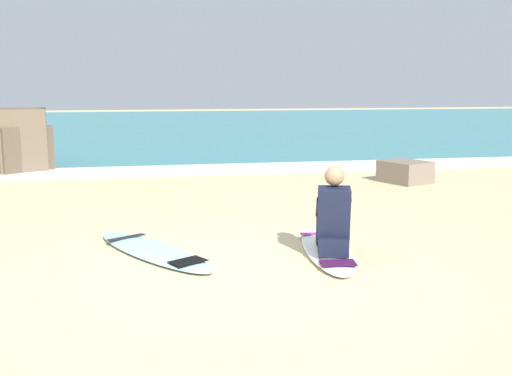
{
  "coord_description": "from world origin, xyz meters",
  "views": [
    {
      "loc": [
        -0.85,
        -5.65,
        1.87
      ],
      "look_at": [
        0.59,
        1.79,
        0.55
      ],
      "focal_mm": 41.9,
      "sensor_mm": 36.0,
      "label": 1
    }
  ],
  "objects_px": {
    "surfboard_main": "(327,249)",
    "shoreline_rock": "(405,172)",
    "surfer_seated": "(333,219)",
    "surfboard_spare_near": "(153,251)"
  },
  "relations": [
    {
      "from": "surfer_seated",
      "to": "surfboard_spare_near",
      "type": "height_order",
      "value": "surfer_seated"
    },
    {
      "from": "surfboard_main",
      "to": "shoreline_rock",
      "type": "distance_m",
      "value": 5.3
    },
    {
      "from": "surfboard_main",
      "to": "shoreline_rock",
      "type": "bearing_deg",
      "value": 56.0
    },
    {
      "from": "surfboard_spare_near",
      "to": "shoreline_rock",
      "type": "xyz_separation_m",
      "value": [
        4.9,
        4.09,
        0.17
      ]
    },
    {
      "from": "surfboard_main",
      "to": "surfer_seated",
      "type": "bearing_deg",
      "value": -94.64
    },
    {
      "from": "surfboard_main",
      "to": "surfer_seated",
      "type": "height_order",
      "value": "surfer_seated"
    },
    {
      "from": "surfer_seated",
      "to": "shoreline_rock",
      "type": "bearing_deg",
      "value": 57.23
    },
    {
      "from": "surfboard_spare_near",
      "to": "surfer_seated",
      "type": "bearing_deg",
      "value": -15.79
    },
    {
      "from": "surfer_seated",
      "to": "shoreline_rock",
      "type": "relative_size",
      "value": 1.13
    },
    {
      "from": "surfboard_spare_near",
      "to": "shoreline_rock",
      "type": "distance_m",
      "value": 6.38
    }
  ]
}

